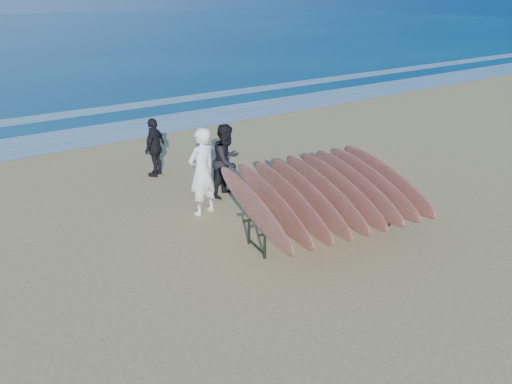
% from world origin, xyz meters
% --- Properties ---
extents(ground, '(120.00, 120.00, 0.00)m').
position_xyz_m(ground, '(0.00, 0.00, 0.00)').
color(ground, tan).
rests_on(ground, ground).
extents(foam_near, '(160.00, 160.00, 0.00)m').
position_xyz_m(foam_near, '(0.00, 10.00, 0.01)').
color(foam_near, white).
rests_on(foam_near, ground).
extents(foam_far, '(160.00, 160.00, 0.00)m').
position_xyz_m(foam_far, '(0.00, 13.50, 0.01)').
color(foam_far, white).
rests_on(foam_far, ground).
extents(surfboard_rack, '(3.57, 3.44, 1.50)m').
position_xyz_m(surfboard_rack, '(1.11, 0.07, 0.92)').
color(surfboard_rack, '#1C2D20').
rests_on(surfboard_rack, ground).
extents(person_white, '(0.80, 0.62, 1.94)m').
position_xyz_m(person_white, '(-0.31, 2.38, 0.97)').
color(person_white, white).
rests_on(person_white, ground).
extents(person_dark_a, '(1.04, 0.95, 1.75)m').
position_xyz_m(person_dark_a, '(0.67, 2.93, 0.87)').
color(person_dark_a, black).
rests_on(person_dark_a, ground).
extents(person_dark_b, '(0.95, 0.85, 1.55)m').
position_xyz_m(person_dark_b, '(-0.14, 5.18, 0.77)').
color(person_dark_b, black).
rests_on(person_dark_b, ground).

